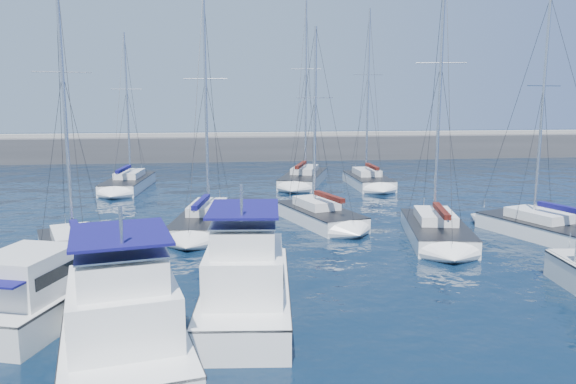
{
  "coord_description": "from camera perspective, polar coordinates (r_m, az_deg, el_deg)",
  "views": [
    {
      "loc": [
        -3.16,
        -20.39,
        8.12
      ],
      "look_at": [
        0.35,
        9.17,
        3.0
      ],
      "focal_mm": 35.0,
      "sensor_mm": 36.0,
      "label": 1
    }
  ],
  "objects": [
    {
      "name": "motor_yacht_stbd_inner",
      "position": [
        21.16,
        -4.28,
        -9.54
      ],
      "size": [
        4.01,
        9.36,
        4.69
      ],
      "rotation": [
        0.0,
        0.0,
        -0.09
      ],
      "color": "white",
      "rests_on": "ground"
    },
    {
      "name": "breakwater",
      "position": [
        72.8,
        -4.26,
        4.17
      ],
      "size": [
        160.0,
        6.0,
        4.45
      ],
      "color": "#424244",
      "rests_on": "ground"
    },
    {
      "name": "sailboat_back_b",
      "position": [
        52.5,
        1.6,
        1.45
      ],
      "size": [
        5.96,
        10.09,
        16.96
      ],
      "rotation": [
        0.0,
        0.0,
        -0.31
      ],
      "color": "silver",
      "rests_on": "ground"
    },
    {
      "name": "sailboat_mid_d",
      "position": [
        33.26,
        14.8,
        -3.76
      ],
      "size": [
        4.78,
        8.65,
        15.92
      ],
      "rotation": [
        0.0,
        0.0,
        -0.21
      ],
      "color": "white",
      "rests_on": "ground"
    },
    {
      "name": "sailboat_back_a",
      "position": [
        51.45,
        -15.89,
        0.88
      ],
      "size": [
        3.82,
        9.05,
        13.84
      ],
      "rotation": [
        0.0,
        0.0,
        -0.09
      ],
      "color": "white",
      "rests_on": "ground"
    },
    {
      "name": "sailboat_mid_c",
      "position": [
        36.18,
        3.2,
        -2.4
      ],
      "size": [
        5.13,
        8.02,
        12.72
      ],
      "rotation": [
        0.0,
        0.0,
        0.31
      ],
      "color": "white",
      "rests_on": "ground"
    },
    {
      "name": "sailboat_back_c",
      "position": [
        51.45,
        8.11,
        1.2
      ],
      "size": [
        3.12,
        7.68,
        16.02
      ],
      "rotation": [
        0.0,
        0.0,
        0.01
      ],
      "color": "white",
      "rests_on": "ground"
    },
    {
      "name": "sailboat_mid_e",
      "position": [
        35.68,
        24.56,
        -3.44
      ],
      "size": [
        5.47,
        8.39,
        13.85
      ],
      "rotation": [
        0.0,
        0.0,
        0.34
      ],
      "color": "white",
      "rests_on": "ground"
    },
    {
      "name": "sailboat_mid_b",
      "position": [
        35.06,
        -8.31,
        -2.87
      ],
      "size": [
        4.43,
        9.08,
        14.61
      ],
      "rotation": [
        0.0,
        0.0,
        -0.16
      ],
      "color": "silver",
      "rests_on": "ground"
    },
    {
      "name": "motor_yacht_port_outer",
      "position": [
        22.39,
        -23.98,
        -9.81
      ],
      "size": [
        4.62,
        7.04,
        3.2
      ],
      "rotation": [
        0.0,
        0.0,
        -0.31
      ],
      "color": "silver",
      "rests_on": "ground"
    },
    {
      "name": "sailboat_mid_a",
      "position": [
        29.61,
        -20.76,
        -5.76
      ],
      "size": [
        5.69,
        8.85,
        14.78
      ],
      "rotation": [
        0.0,
        0.0,
        0.35
      ],
      "color": "white",
      "rests_on": "ground"
    },
    {
      "name": "motor_yacht_port_inner",
      "position": [
        18.45,
        -16.38,
        -12.91
      ],
      "size": [
        5.46,
        9.61,
        4.69
      ],
      "rotation": [
        0.0,
        0.0,
        0.22
      ],
      "color": "white",
      "rests_on": "ground"
    },
    {
      "name": "ground",
      "position": [
        22.17,
        1.93,
        -11.73
      ],
      "size": [
        220.0,
        220.0,
        0.0
      ],
      "primitive_type": "plane",
      "color": "black",
      "rests_on": "ground"
    }
  ]
}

